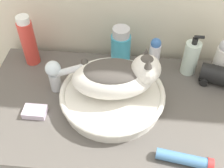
# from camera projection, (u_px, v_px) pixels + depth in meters

# --- Properties ---
(vanity_counter) EXTENTS (1.00, 0.55, 0.86)m
(vanity_counter) POSITION_uv_depth(u_px,v_px,m) (115.00, 162.00, 1.34)
(vanity_counter) COLOR #56514C
(vanity_counter) RESTS_ON ground_plane
(sink_basin) EXTENTS (0.38, 0.38, 0.06)m
(sink_basin) POSITION_uv_depth(u_px,v_px,m) (112.00, 96.00, 1.02)
(sink_basin) COLOR white
(sink_basin) RESTS_ON vanity_counter
(cat) EXTENTS (0.31, 0.23, 0.17)m
(cat) POSITION_uv_depth(u_px,v_px,m) (117.00, 76.00, 0.95)
(cat) COLOR silver
(cat) RESTS_ON sink_basin
(faucet) EXTENTS (0.15, 0.07, 0.15)m
(faucet) POSITION_uv_depth(u_px,v_px,m) (56.00, 74.00, 1.02)
(faucet) COLOR silver
(faucet) RESTS_ON vanity_counter
(mouthwash_bottle) EXTENTS (0.08, 0.08, 0.19)m
(mouthwash_bottle) POSITION_uv_depth(u_px,v_px,m) (119.00, 50.00, 1.11)
(mouthwash_bottle) COLOR teal
(mouthwash_bottle) RESTS_ON vanity_counter
(soap_pump_bottle) EXTENTS (0.06, 0.06, 0.18)m
(soap_pump_bottle) POSITION_uv_depth(u_px,v_px,m) (191.00, 58.00, 1.10)
(soap_pump_bottle) COLOR silver
(soap_pump_bottle) RESTS_ON vanity_counter
(lotion_bottle_white) EXTENTS (0.06, 0.06, 0.17)m
(lotion_bottle_white) POSITION_uv_depth(u_px,v_px,m) (222.00, 58.00, 1.09)
(lotion_bottle_white) COLOR white
(lotion_bottle_white) RESTS_ON vanity_counter
(shampoo_bottle_tall) EXTENTS (0.06, 0.06, 0.22)m
(shampoo_bottle_tall) POSITION_uv_depth(u_px,v_px,m) (28.00, 41.00, 1.12)
(shampoo_bottle_tall) COLOR #DB3D33
(shampoo_bottle_tall) RESTS_ON vanity_counter
(deodorant_stick) EXTENTS (0.04, 0.04, 0.15)m
(deodorant_stick) POSITION_uv_depth(u_px,v_px,m) (154.00, 55.00, 1.11)
(deodorant_stick) COLOR silver
(deodorant_stick) RESTS_ON vanity_counter
(cream_tube) EXTENTS (0.18, 0.06, 0.04)m
(cream_tube) POSITION_uv_depth(u_px,v_px,m) (185.00, 159.00, 0.85)
(cream_tube) COLOR #4C7FB2
(cream_tube) RESTS_ON vanity_counter
(hair_dryer) EXTENTS (0.18, 0.12, 0.07)m
(hair_dryer) POSITION_uv_depth(u_px,v_px,m) (220.00, 76.00, 1.08)
(hair_dryer) COLOR black
(hair_dryer) RESTS_ON vanity_counter
(soap_bar) EXTENTS (0.08, 0.06, 0.02)m
(soap_bar) POSITION_uv_depth(u_px,v_px,m) (35.00, 112.00, 0.99)
(soap_bar) COLOR silver
(soap_bar) RESTS_ON vanity_counter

